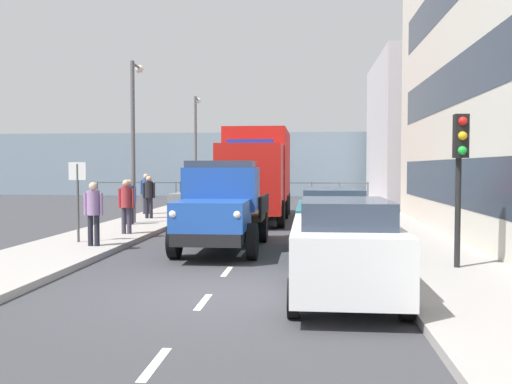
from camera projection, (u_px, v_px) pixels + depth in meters
ground_plane at (260, 230)px, 19.90m from camera, size 80.00×80.00×0.00m
sidewalk_left at (391, 229)px, 19.46m from camera, size 2.75×41.39×0.15m
sidewalk_right at (134, 226)px, 20.34m from camera, size 2.75×41.39×0.15m
road_centreline_markings at (258, 232)px, 19.18m from camera, size 0.12×36.37×0.01m
building_far_block at (443, 131)px, 34.93m from camera, size 8.44×10.91×9.12m
sea_horizon at (286, 164)px, 43.35m from camera, size 80.00×0.80×5.00m
seawall_railing at (284, 186)px, 39.85m from camera, size 28.08×0.08×1.20m
truck_vintage_blue at (221, 208)px, 14.72m from camera, size 2.17×5.64×2.43m
lorry_cargo_red at (257, 172)px, 23.30m from camera, size 2.58×8.20×3.87m
car_white_kerbside_near at (344, 248)px, 9.31m from camera, size 1.83×3.97×1.72m
car_teal_kerbside_1 at (332, 220)px, 14.05m from camera, size 1.87×4.29×1.72m
car_grey_oppositeside_0 at (204, 202)px, 21.78m from camera, size 1.86×4.65×1.72m
car_maroon_oppositeside_1 at (228, 194)px, 28.16m from camera, size 1.87×4.48×1.72m
car_red_oppositeside_2 at (243, 189)px, 34.85m from camera, size 1.87×4.44×1.72m
pedestrian_with_bag at (93, 208)px, 14.68m from camera, size 0.53×0.34×1.71m
pedestrian_near_railing at (126, 202)px, 17.37m from camera, size 0.53×0.34×1.72m
pedestrian_in_dark_coat at (129, 198)px, 20.22m from camera, size 0.53×0.34×1.66m
pedestrian_couple_a at (149, 193)px, 22.69m from camera, size 0.53×0.34×1.75m
pedestrian_by_lamp at (146, 190)px, 24.76m from camera, size 0.53×0.34×1.81m
traffic_light_near at (460, 157)px, 11.37m from camera, size 0.28×0.41×3.20m
lamp_post_promenade at (134, 126)px, 20.86m from camera, size 0.32×1.14×6.11m
lamp_post_far at (196, 140)px, 31.57m from camera, size 0.32×1.14×6.16m
street_sign at (78, 188)px, 15.41m from camera, size 0.50×0.07×2.25m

